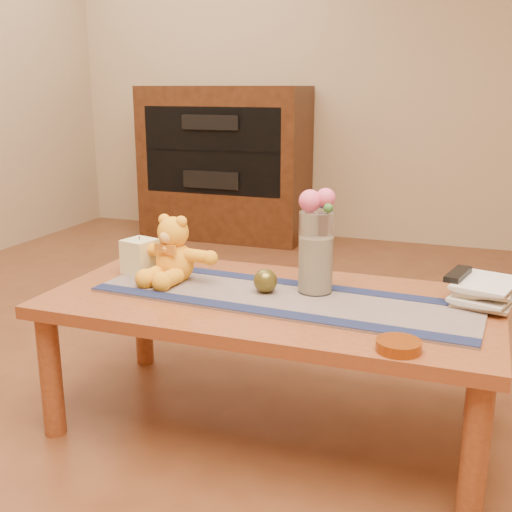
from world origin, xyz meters
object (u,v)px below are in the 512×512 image
(glass_vase, at_px, (316,252))
(bronze_ball, at_px, (265,281))
(amber_dish, at_px, (399,346))
(book_bottom, at_px, (457,296))
(teddy_bear, at_px, (174,249))
(tv_remote, at_px, (458,274))
(pillar_candle, at_px, (140,256))

(glass_vase, xyz_separation_m, bronze_ball, (-0.15, -0.06, -0.09))
(amber_dish, bearing_deg, book_bottom, 75.76)
(book_bottom, xyz_separation_m, amber_dish, (-0.12, -0.46, 0.00))
(teddy_bear, height_order, amber_dish, teddy_bear)
(book_bottom, bearing_deg, amber_dish, -94.46)
(tv_remote, bearing_deg, glass_vase, -155.18)
(amber_dish, bearing_deg, teddy_bear, 157.27)
(glass_vase, bearing_deg, pillar_candle, -179.28)
(book_bottom, height_order, tv_remote, tv_remote)
(pillar_candle, relative_size, book_bottom, 0.54)
(teddy_bear, xyz_separation_m, bronze_ball, (0.34, -0.03, -0.07))
(teddy_bear, height_order, pillar_candle, teddy_bear)
(glass_vase, xyz_separation_m, book_bottom, (0.43, 0.10, -0.13))
(glass_vase, bearing_deg, bronze_ball, -157.31)
(pillar_candle, distance_m, tv_remote, 1.06)
(bronze_ball, relative_size, tv_remote, 0.48)
(pillar_candle, distance_m, book_bottom, 1.07)
(glass_vase, relative_size, amber_dish, 2.26)
(glass_vase, height_order, bronze_ball, glass_vase)
(teddy_bear, distance_m, bronze_ball, 0.35)
(book_bottom, bearing_deg, glass_vase, -157.00)
(bronze_ball, height_order, book_bottom, bronze_ball)
(pillar_candle, distance_m, glass_vase, 0.63)
(pillar_candle, bearing_deg, book_bottom, 5.87)
(bronze_ball, height_order, tv_remote, tv_remote)
(teddy_bear, relative_size, glass_vase, 1.19)
(glass_vase, bearing_deg, amber_dish, -49.19)
(glass_vase, relative_size, book_bottom, 1.17)
(glass_vase, distance_m, tv_remote, 0.44)
(pillar_candle, xyz_separation_m, book_bottom, (1.06, 0.11, -0.06))
(teddy_bear, distance_m, tv_remote, 0.92)
(glass_vase, height_order, book_bottom, glass_vase)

